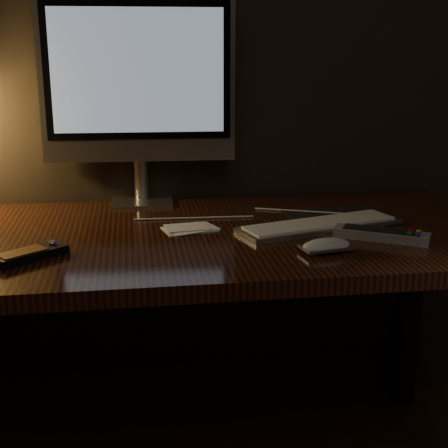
{
  "coord_description": "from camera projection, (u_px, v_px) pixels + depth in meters",
  "views": [
    {
      "loc": [
        -0.16,
        0.34,
        1.19
      ],
      "look_at": [
        0.05,
        1.73,
        0.8
      ],
      "focal_mm": 50.0,
      "sensor_mm": 36.0,
      "label": 1
    }
  ],
  "objects": [
    {
      "name": "monitor",
      "position": [
        138.0,
        86.0,
        1.78
      ],
      "size": [
        0.56,
        0.17,
        0.58
      ],
      "rotation": [
        0.0,
        0.0,
        -0.05
      ],
      "color": "silver",
      "rests_on": "desk"
    },
    {
      "name": "media_remote",
      "position": [
        30.0,
        254.0,
        1.37
      ],
      "size": [
        0.16,
        0.15,
        0.03
      ],
      "rotation": [
        0.0,
        0.0,
        0.68
      ],
      "color": "black",
      "rests_on": "desk"
    },
    {
      "name": "cable",
      "position": [
        253.0,
        216.0,
        1.72
      ],
      "size": [
        0.61,
        0.16,
        0.01
      ],
      "primitive_type": "cylinder",
      "rotation": [
        0.0,
        1.57,
        -0.26
      ],
      "color": "white",
      "rests_on": "desk"
    },
    {
      "name": "tv_remote",
      "position": [
        381.0,
        234.0,
        1.51
      ],
      "size": [
        0.22,
        0.17,
        0.03
      ],
      "rotation": [
        0.0,
        0.0,
        -0.55
      ],
      "color": "gray",
      "rests_on": "desk"
    },
    {
      "name": "keyboard",
      "position": [
        320.0,
        225.0,
        1.61
      ],
      "size": [
        0.46,
        0.24,
        0.02
      ],
      "primitive_type": "cube",
      "rotation": [
        0.0,
        0.0,
        0.29
      ],
      "color": "silver",
      "rests_on": "desk"
    },
    {
      "name": "papers",
      "position": [
        190.0,
        228.0,
        1.59
      ],
      "size": [
        0.15,
        0.12,
        0.01
      ],
      "primitive_type": "cube",
      "rotation": [
        0.0,
        0.0,
        0.23
      ],
      "color": "white",
      "rests_on": "desk"
    },
    {
      "name": "mousepad",
      "position": [
        340.0,
        217.0,
        1.71
      ],
      "size": [
        0.28,
        0.23,
        0.0
      ],
      "primitive_type": "cube",
      "rotation": [
        0.0,
        0.0,
        0.08
      ],
      "color": "black",
      "rests_on": "desk"
    },
    {
      "name": "desk",
      "position": [
        196.0,
        270.0,
        1.68
      ],
      "size": [
        1.6,
        0.75,
        0.75
      ],
      "color": "#391A0D",
      "rests_on": "ground"
    },
    {
      "name": "mouse",
      "position": [
        326.0,
        247.0,
        1.41
      ],
      "size": [
        0.13,
        0.08,
        0.02
      ],
      "primitive_type": "ellipsoid",
      "rotation": [
        0.0,
        0.0,
        0.19
      ],
      "color": "white",
      "rests_on": "desk"
    }
  ]
}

